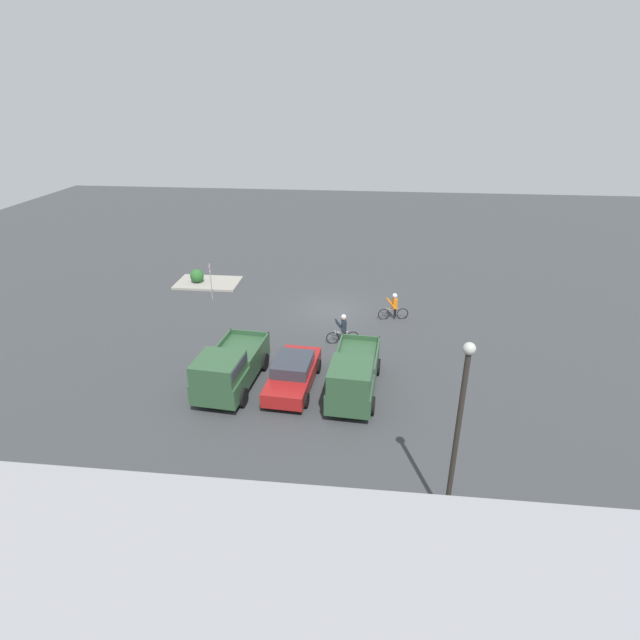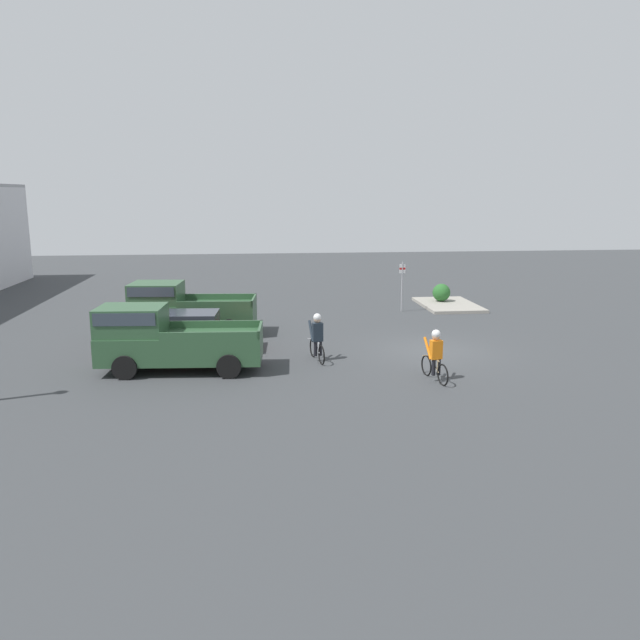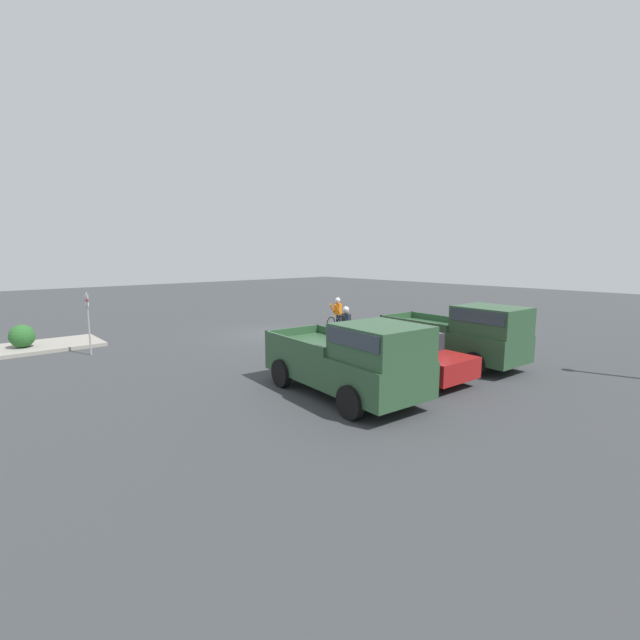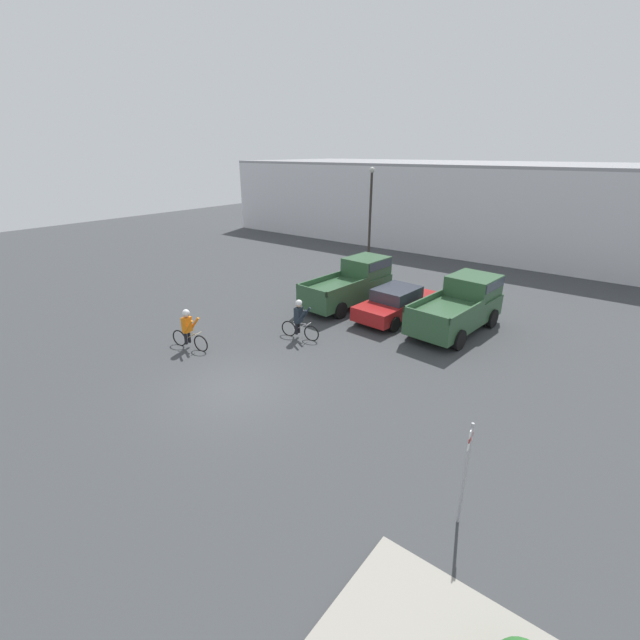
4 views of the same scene
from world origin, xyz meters
name	(u,v)px [view 4 (image 4 of 4)]	position (x,y,z in m)	size (l,w,h in m)	color
ground_plane	(235,388)	(0.00, 0.00, 0.00)	(80.00, 80.00, 0.00)	#383A3D
warehouse_building	(508,205)	(0.00, 29.35, 3.21)	(47.09, 14.70, 6.43)	silver
pickup_truck_0	(353,282)	(-1.73, 9.57, 1.12)	(2.40, 5.43, 2.19)	#2D5133
sedan_0	(396,303)	(1.04, 9.04, 0.73)	(2.24, 4.73, 1.46)	maroon
pickup_truck_1	(461,304)	(3.88, 9.58, 1.13)	(2.63, 5.26, 2.19)	#2D5133
cyclist_0	(299,318)	(-0.97, 4.44, 0.89)	(1.77, 0.53, 1.72)	black
cyclist_1	(188,328)	(-3.77, 1.00, 0.87)	(1.81, 0.53, 1.67)	black
fire_lane_sign	(466,465)	(7.90, -0.78, 1.50)	(0.06, 0.30, 2.49)	#9E9EA3
lamppost	(370,210)	(-5.00, 16.29, 3.77)	(0.36, 0.36, 6.39)	#2D2823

